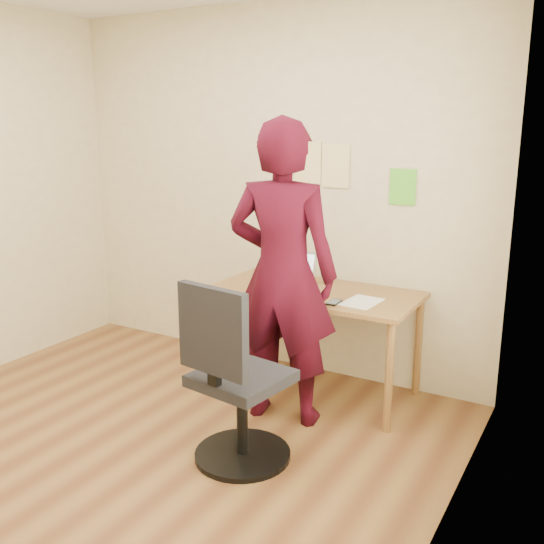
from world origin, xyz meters
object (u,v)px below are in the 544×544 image
Objects in this scene: phone at (334,302)px; person at (282,274)px; desk at (315,303)px; laptop at (290,278)px; office_chair at (234,388)px.

person is at bearing -139.07° from phone.
phone is (0.24, -0.21, 0.09)m from desk.
laptop is 1.19m from office_chair.
laptop reaches higher than desk.
laptop is at bearing 167.61° from desk.
person reaches higher than phone.
phone is at bearing 84.42° from office_chair.
phone is at bearing -41.54° from desk.
person is at bearing 102.01° from office_chair.
laptop is 0.32× the size of office_chair.
person is (0.21, -0.49, 0.16)m from laptop.
phone is (0.46, -0.26, -0.05)m from laptop.
laptop is 0.53m from phone.
laptop is at bearing -77.07° from person.
desk is 4.21× the size of laptop.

